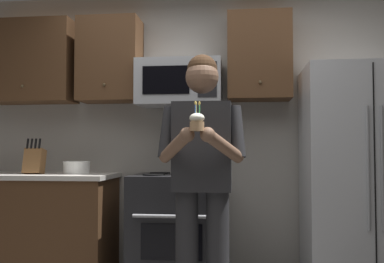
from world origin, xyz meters
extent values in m
cube|color=gray|center=(0.00, 1.75, 1.30)|extent=(4.40, 0.10, 2.60)
cube|color=black|center=(-0.15, 1.36, 0.46)|extent=(0.76, 0.66, 0.92)
cube|color=black|center=(-0.15, 1.02, 0.42)|extent=(0.48, 0.01, 0.28)
cylinder|color=#99999E|center=(-0.15, 1.00, 0.62)|extent=(0.60, 0.03, 0.03)
cylinder|color=black|center=(-0.33, 1.22, 0.93)|extent=(0.18, 0.18, 0.01)
cylinder|color=black|center=(0.03, 1.22, 0.93)|extent=(0.18, 0.18, 0.01)
cylinder|color=black|center=(-0.33, 1.50, 0.93)|extent=(0.18, 0.18, 0.01)
cylinder|color=black|center=(0.03, 1.50, 0.93)|extent=(0.18, 0.18, 0.01)
cube|color=#9EA0A5|center=(-0.15, 1.48, 1.72)|extent=(0.74, 0.40, 0.40)
cube|color=black|center=(-0.24, 1.28, 1.72)|extent=(0.40, 0.01, 0.24)
cube|color=black|center=(0.11, 1.28, 1.72)|extent=(0.16, 0.01, 0.30)
cube|color=#B7BABF|center=(1.35, 1.32, 0.90)|extent=(0.90, 0.72, 1.80)
cylinder|color=gray|center=(1.30, 0.94, 1.00)|extent=(0.02, 0.02, 0.90)
cylinder|color=gray|center=(1.40, 0.94, 1.00)|extent=(0.02, 0.02, 0.90)
cube|color=black|center=(1.35, 0.95, 0.90)|extent=(0.01, 0.01, 1.74)
cube|color=#4C301C|center=(-1.55, 1.53, 1.95)|extent=(0.80, 0.34, 0.76)
sphere|color=brown|center=(-1.55, 1.35, 1.70)|extent=(0.03, 0.03, 0.03)
cube|color=#4C301C|center=(-0.80, 1.53, 1.95)|extent=(0.55, 0.34, 0.76)
sphere|color=brown|center=(-0.80, 1.35, 1.70)|extent=(0.03, 0.03, 0.03)
cube|color=#4C301C|center=(0.55, 1.53, 1.95)|extent=(0.55, 0.34, 0.76)
sphere|color=brown|center=(0.55, 1.35, 1.70)|extent=(0.03, 0.03, 0.03)
cube|color=#4C301C|center=(-1.45, 1.38, 0.44)|extent=(1.40, 0.62, 0.88)
cube|color=beige|center=(-1.45, 1.38, 0.90)|extent=(1.44, 0.66, 0.04)
cube|color=brown|center=(-1.42, 1.33, 1.03)|extent=(0.16, 0.15, 0.24)
cylinder|color=black|center=(-1.47, 1.31, 1.19)|extent=(0.02, 0.04, 0.09)
cylinder|color=black|center=(-1.43, 1.31, 1.19)|extent=(0.02, 0.04, 0.09)
cylinder|color=black|center=(-1.40, 1.31, 1.19)|extent=(0.02, 0.04, 0.09)
cylinder|color=black|center=(-1.36, 1.31, 1.19)|extent=(0.02, 0.04, 0.09)
cylinder|color=white|center=(-1.07, 1.42, 0.97)|extent=(0.23, 0.23, 0.10)
torus|color=white|center=(-1.07, 1.42, 1.02)|extent=(0.24, 0.24, 0.01)
cylinder|color=#262628|center=(0.03, 0.51, 0.43)|extent=(0.15, 0.15, 0.86)
cylinder|color=#262628|center=(0.23, 0.51, 0.43)|extent=(0.15, 0.15, 0.86)
cube|color=#262628|center=(0.13, 0.51, 1.15)|extent=(0.38, 0.22, 0.58)
sphere|color=brown|center=(0.13, 0.51, 1.61)|extent=(0.22, 0.22, 0.22)
sphere|color=#382314|center=(0.13, 0.52, 1.66)|extent=(0.20, 0.20, 0.20)
cylinder|color=#262628|center=(-0.09, 0.48, 1.25)|extent=(0.15, 0.18, 0.35)
cylinder|color=brown|center=(-0.02, 0.32, 1.15)|extent=(0.26, 0.33, 0.21)
sphere|color=brown|center=(0.07, 0.19, 1.22)|extent=(0.09, 0.09, 0.09)
cylinder|color=#262628|center=(0.36, 0.48, 1.25)|extent=(0.15, 0.18, 0.35)
cylinder|color=brown|center=(0.28, 0.32, 1.15)|extent=(0.26, 0.33, 0.21)
sphere|color=brown|center=(0.19, 0.19, 1.22)|extent=(0.09, 0.09, 0.09)
cylinder|color=#A87F56|center=(0.13, 0.17, 1.26)|extent=(0.08, 0.08, 0.06)
ellipsoid|color=white|center=(0.13, 0.17, 1.31)|extent=(0.09, 0.09, 0.06)
cylinder|color=#4CBF66|center=(0.15, 0.17, 1.36)|extent=(0.01, 0.01, 0.06)
ellipsoid|color=#FFD159|center=(0.15, 0.17, 1.40)|extent=(0.01, 0.01, 0.02)
cylinder|color=#F2D84C|center=(0.13, 0.18, 1.36)|extent=(0.01, 0.01, 0.06)
ellipsoid|color=#FFD159|center=(0.13, 0.18, 1.40)|extent=(0.01, 0.01, 0.02)
cylinder|color=#4C7FE5|center=(0.13, 0.16, 1.36)|extent=(0.01, 0.01, 0.06)
ellipsoid|color=#FFD159|center=(0.13, 0.16, 1.40)|extent=(0.01, 0.01, 0.02)
camera|label=1|loc=(0.39, -2.38, 1.12)|focal=41.37mm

